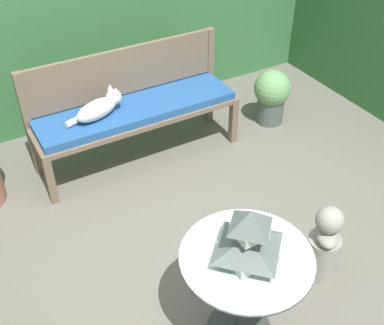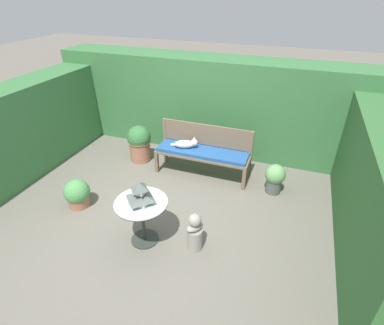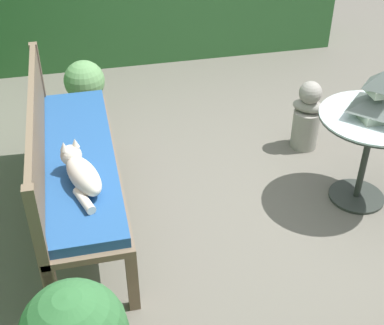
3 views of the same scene
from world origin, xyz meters
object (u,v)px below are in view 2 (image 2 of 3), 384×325
(potted_plant_path_edge, at_px, (275,178))
(potted_plant_bench_right, at_px, (139,143))
(garden_bench, at_px, (202,154))
(garden_bust, at_px, (195,233))
(patio_table, at_px, (142,211))
(potted_plant_patio_mid, at_px, (77,194))
(cat, at_px, (186,144))
(pagoda_birdhouse, at_px, (140,194))

(potted_plant_path_edge, height_order, potted_plant_bench_right, potted_plant_bench_right)
(garden_bench, height_order, potted_plant_bench_right, potted_plant_bench_right)
(garden_bench, distance_m, potted_plant_path_edge, 1.32)
(garden_bust, bearing_deg, garden_bench, 50.53)
(patio_table, relative_size, potted_plant_bench_right, 0.95)
(potted_plant_path_edge, height_order, potted_plant_patio_mid, potted_plant_path_edge)
(cat, bearing_deg, potted_plant_bench_right, 155.69)
(potted_plant_path_edge, relative_size, potted_plant_bench_right, 0.72)
(garden_bust, bearing_deg, patio_table, 134.02)
(pagoda_birdhouse, xyz_separation_m, potted_plant_path_edge, (1.53, 1.75, -0.50))
(garden_bust, xyz_separation_m, potted_plant_bench_right, (-1.81, 1.83, 0.12))
(garden_bench, distance_m, cat, 0.34)
(potted_plant_path_edge, bearing_deg, potted_plant_bench_right, 175.90)
(potted_plant_path_edge, distance_m, potted_plant_patio_mid, 3.20)
(potted_plant_bench_right, bearing_deg, garden_bench, -3.78)
(cat, height_order, potted_plant_bench_right, potted_plant_bench_right)
(patio_table, xyz_separation_m, garden_bust, (0.70, 0.11, -0.26))
(patio_table, distance_m, potted_plant_path_edge, 2.33)
(garden_bench, distance_m, potted_plant_patio_mid, 2.20)
(patio_table, height_order, garden_bust, patio_table)
(potted_plant_path_edge, bearing_deg, patio_table, -131.13)
(cat, xyz_separation_m, pagoda_birdhouse, (0.09, -1.84, 0.20))
(garden_bust, height_order, potted_plant_patio_mid, garden_bust)
(pagoda_birdhouse, height_order, garden_bust, pagoda_birdhouse)
(garden_bench, distance_m, pagoda_birdhouse, 1.90)
(pagoda_birdhouse, bearing_deg, potted_plant_bench_right, 119.80)
(cat, bearing_deg, patio_table, -105.94)
(garden_bench, xyz_separation_m, garden_bust, (0.48, -1.74, -0.17))
(patio_table, xyz_separation_m, potted_plant_bench_right, (-1.11, 1.94, -0.14))
(potted_plant_patio_mid, bearing_deg, garden_bench, 44.60)
(cat, height_order, patio_table, cat)
(pagoda_birdhouse, bearing_deg, garden_bust, 8.90)
(cat, xyz_separation_m, garden_bust, (0.79, -1.73, -0.32))
(potted_plant_path_edge, bearing_deg, garden_bench, 175.58)
(patio_table, distance_m, pagoda_birdhouse, 0.27)
(potted_plant_patio_mid, bearing_deg, patio_table, -13.24)
(patio_table, height_order, potted_plant_patio_mid, patio_table)
(potted_plant_patio_mid, bearing_deg, cat, 50.73)
(cat, relative_size, garden_bust, 0.88)
(potted_plant_patio_mid, bearing_deg, pagoda_birdhouse, -13.24)
(pagoda_birdhouse, distance_m, potted_plant_patio_mid, 1.49)
(garden_bench, bearing_deg, patio_table, -96.68)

